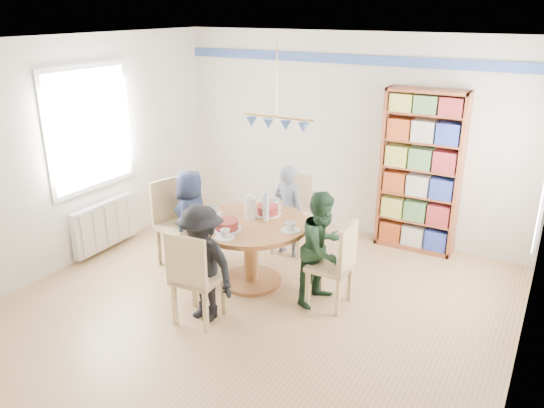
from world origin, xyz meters
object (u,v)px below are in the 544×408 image
Objects in this scene: chair_right at (337,262)px; chair_left at (175,218)px; chair_far at (293,210)px; bookshelf at (420,174)px; person_left at (192,219)px; person_right at (323,248)px; dining_table at (251,238)px; person_far at (288,211)px; person_near at (202,264)px; chair_near at (193,274)px; radiator at (105,225)px.

chair_left is at bearing -179.67° from chair_right.
chair_far is 1.67m from bookshelf.
person_left reaches higher than chair_right.
dining_table is at bearing 102.18° from person_right.
person_far is at bearing 55.65° from person_right.
chair_far is 0.81× the size of person_near.
chair_right is 1.92m from person_left.
chair_far is 1.31m from person_left.
person_right is 1.94m from bookshelf.
chair_far is at bearing 98.45° from person_near.
person_left is 1.25m from person_near.
chair_left is 1.36m from person_near.
chair_far reaches higher than chair_right.
person_right reaches higher than person_left.
dining_table is 1.07m from chair_left.
bookshelf is at bearing 116.18° from person_left.
dining_table is 1.37× the size of chair_right.
chair_far is 2.03m from chair_near.
person_near is (-1.07, -0.87, 0.09)m from chair_right.
radiator is 1.01× the size of chair_far.
person_right is at bearing 143.29° from person_far.
chair_far is at bearing 30.41° from radiator.
chair_right is (2.12, 0.01, -0.06)m from chair_left.
person_left is 0.97× the size of person_right.
chair_right is at bearing -88.10° from person_right.
person_right is 0.60× the size of bookshelf.
person_far is (0.01, 0.88, 0.03)m from dining_table.
radiator is 2.11m from dining_table.
person_right is 1.01× the size of person_near.
radiator is 0.95× the size of chair_left.
radiator is at bearing -149.59° from chair_far.
chair_far is (2.09, 1.22, 0.20)m from radiator.
chair_left is (-1.07, -0.02, 0.02)m from dining_table.
person_left is at bearing 10.99° from radiator.
person_near is (-0.89, -0.90, -0.01)m from person_right.
chair_left is 0.88× the size of person_left.
chair_left is at bearing -179.15° from dining_table.
person_right reaches higher than chair_near.
radiator is at bearing -174.82° from dining_table.
chair_right is 0.79× the size of person_left.
bookshelf reaches higher than radiator.
chair_near is at bearing 96.70° from person_far.
chair_left is at bearing 9.67° from radiator.
bookshelf is (1.35, 0.97, 0.43)m from person_far.
chair_left is 3.10m from bookshelf.
chair_far is 0.48× the size of bookshelf.
person_far is 0.57× the size of bookshelf.
person_right is (1.73, -0.02, 0.02)m from person_left.
chair_near is 0.81× the size of person_near.
dining_table is at bearing 0.85° from chair_left.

